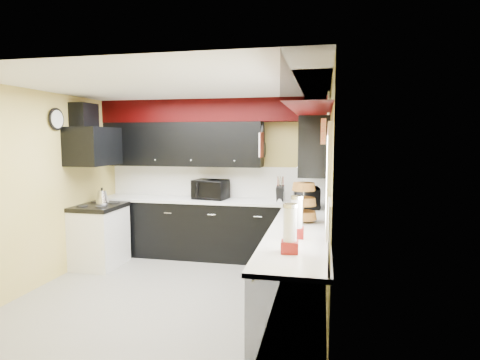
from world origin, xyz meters
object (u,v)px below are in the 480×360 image
(toaster_oven, at_px, (210,189))
(microwave, at_px, (307,198))
(knife_block, at_px, (280,194))
(utensil_crock, at_px, (280,196))
(kettle, at_px, (102,197))

(toaster_oven, distance_m, microwave, 1.61)
(toaster_oven, xyz_separation_m, knife_block, (1.11, -0.03, -0.03))
(knife_block, bearing_deg, utensil_crock, 92.68)
(knife_block, height_order, kettle, knife_block)
(toaster_oven, relative_size, microwave, 1.04)
(kettle, bearing_deg, knife_block, 11.72)
(utensil_crock, bearing_deg, toaster_oven, 178.85)
(microwave, bearing_deg, knife_block, 34.77)
(microwave, distance_m, knife_block, 0.62)
(toaster_oven, distance_m, utensil_crock, 1.11)
(microwave, xyz_separation_m, utensil_crock, (-0.42, 0.47, -0.06))
(utensil_crock, height_order, kettle, kettle)
(utensil_crock, bearing_deg, kettle, -168.05)
(microwave, relative_size, kettle, 2.42)
(knife_block, relative_size, kettle, 1.14)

